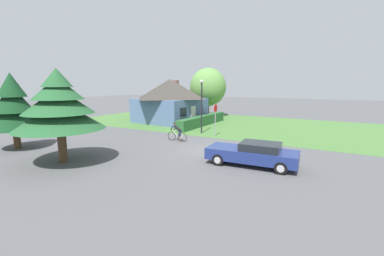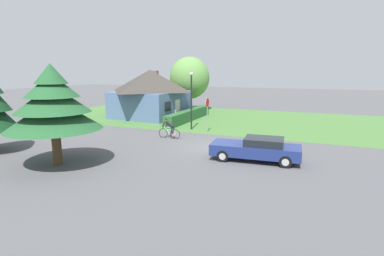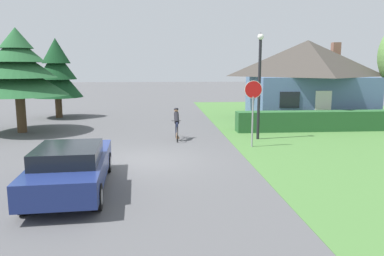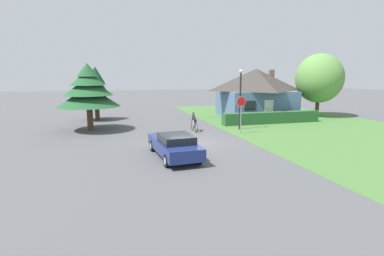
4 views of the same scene
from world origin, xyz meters
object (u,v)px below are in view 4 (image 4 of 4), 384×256
(cottage_house, at_px, (255,92))
(sedan_left_lane, at_px, (174,145))
(conifer_tall_far, at_px, (96,89))
(deciduous_tree_right, at_px, (319,78))
(street_lamp, at_px, (240,94))
(cyclist, at_px, (194,122))
(conifer_tall_near, at_px, (88,90))
(stop_sign, at_px, (241,107))

(cottage_house, xyz_separation_m, sedan_left_lane, (-11.75, -13.46, -1.92))
(cottage_house, height_order, conifer_tall_far, conifer_tall_far)
(deciduous_tree_right, bearing_deg, street_lamp, -156.45)
(cottage_house, height_order, cyclist, cottage_house)
(deciduous_tree_right, bearing_deg, sedan_left_lane, -147.27)
(cottage_house, xyz_separation_m, conifer_tall_near, (-16.44, -3.88, 0.60))
(stop_sign, relative_size, deciduous_tree_right, 0.42)
(cottage_house, distance_m, street_lamp, 8.29)
(deciduous_tree_right, bearing_deg, cyclist, -162.53)
(cyclist, bearing_deg, conifer_tall_near, 70.67)
(street_lamp, distance_m, conifer_tall_far, 14.03)
(sedan_left_lane, distance_m, conifer_tall_far, 15.97)
(cottage_house, bearing_deg, cyclist, -138.44)
(cyclist, xyz_separation_m, deciduous_tree_right, (14.98, 4.71, 3.29))
(sedan_left_lane, distance_m, stop_sign, 8.14)
(sedan_left_lane, height_order, stop_sign, stop_sign)
(sedan_left_lane, xyz_separation_m, cyclist, (3.13, 6.92, 0.03))
(cottage_house, relative_size, conifer_tall_near, 1.49)
(cottage_house, bearing_deg, sedan_left_lane, -126.75)
(cyclist, xyz_separation_m, conifer_tall_far, (-7.43, 8.29, 2.26))
(street_lamp, relative_size, conifer_tall_far, 0.94)
(cottage_house, xyz_separation_m, stop_sign, (-5.54, -8.36, -0.62))
(sedan_left_lane, height_order, street_lamp, street_lamp)
(stop_sign, distance_m, deciduous_tree_right, 13.72)
(conifer_tall_far, bearing_deg, sedan_left_lane, -74.21)
(cyclist, bearing_deg, deciduous_tree_right, -73.09)
(cottage_house, xyz_separation_m, deciduous_tree_right, (6.36, -1.82, 1.40))
(stop_sign, bearing_deg, conifer_tall_near, -21.47)
(deciduous_tree_right, bearing_deg, stop_sign, -151.20)
(deciduous_tree_right, bearing_deg, cottage_house, 163.98)
(cottage_house, height_order, conifer_tall_near, conifer_tall_near)
(cyclist, bearing_deg, street_lamp, -93.19)
(cottage_house, distance_m, conifer_tall_far, 16.15)
(conifer_tall_far, bearing_deg, cyclist, -48.10)
(cyclist, bearing_deg, conifer_tall_far, 41.33)
(sedan_left_lane, bearing_deg, conifer_tall_near, 22.27)
(street_lamp, relative_size, deciduous_tree_right, 0.74)
(sedan_left_lane, relative_size, cyclist, 2.85)
(stop_sign, height_order, street_lamp, street_lamp)
(street_lamp, bearing_deg, cottage_house, 54.11)
(sedan_left_lane, xyz_separation_m, conifer_tall_far, (-4.30, 15.21, 2.30))
(street_lamp, bearing_deg, sedan_left_lane, -135.61)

